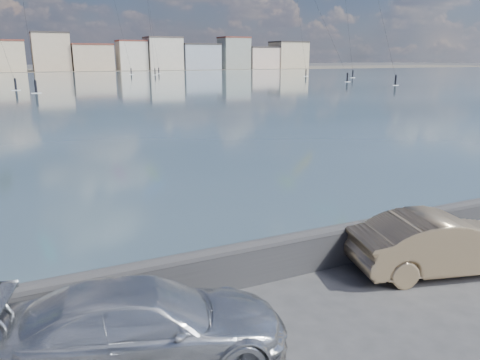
% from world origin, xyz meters
% --- Properties ---
extents(ground, '(700.00, 700.00, 0.00)m').
position_xyz_m(ground, '(0.00, 0.00, 0.00)').
color(ground, '#333335').
rests_on(ground, ground).
extents(bay_water, '(500.00, 177.00, 0.00)m').
position_xyz_m(bay_water, '(0.00, 91.50, 0.01)').
color(bay_water, '#344E5A').
rests_on(bay_water, ground).
extents(far_shore_strip, '(500.00, 60.00, 0.00)m').
position_xyz_m(far_shore_strip, '(0.00, 200.00, 0.01)').
color(far_shore_strip, '#4C473D').
rests_on(far_shore_strip, ground).
extents(seawall, '(400.00, 0.36, 1.08)m').
position_xyz_m(seawall, '(0.00, 2.70, 0.58)').
color(seawall, '#28282B').
rests_on(seawall, ground).
extents(far_buildings, '(240.79, 13.26, 14.60)m').
position_xyz_m(far_buildings, '(1.31, 186.00, 6.03)').
color(far_buildings, gray).
rests_on(far_buildings, ground).
extents(car_silver, '(5.37, 3.22, 1.46)m').
position_xyz_m(car_silver, '(-2.35, 0.86, 0.73)').
color(car_silver, silver).
rests_on(car_silver, ground).
extents(car_champagne, '(4.78, 2.69, 1.49)m').
position_xyz_m(car_champagne, '(5.24, 1.23, 0.75)').
color(car_champagne, tan).
rests_on(car_champagne, ground).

